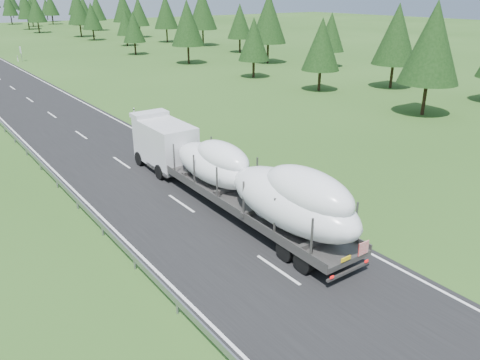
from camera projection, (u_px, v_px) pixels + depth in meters
ground at (278, 270)px, 21.64m from camera, size 400.00×400.00×0.00m
highway_sign at (21, 51)px, 84.63m from camera, size 0.08×0.90×2.60m
tree_line_right at (101, 9)px, 133.82m from camera, size 27.42×341.98×12.65m
boat_truck at (237, 175)px, 26.47m from camera, size 3.41×20.56×4.37m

